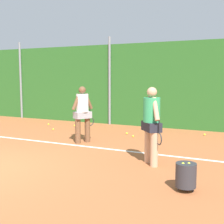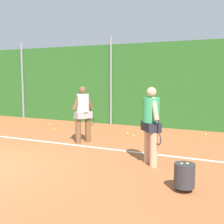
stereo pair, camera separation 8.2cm
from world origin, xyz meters
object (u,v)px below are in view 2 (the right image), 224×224
Objects in this scene: player_foreground_near at (151,122)px; player_midcourt at (83,111)px; tennis_ball_5 at (76,125)px; tennis_ball_3 at (206,135)px; tennis_ball_6 at (134,136)px; tennis_ball_0 at (50,124)px; tennis_ball_4 at (128,133)px; ball_hopper at (184,175)px; tennis_ball_1 at (54,129)px.

player_foreground_near is 2.90m from player_midcourt.
tennis_ball_5 is (-1.86, 2.47, -0.92)m from player_midcourt.
tennis_ball_3 is 1.00× the size of tennis_ball_6.
player_midcourt reaches higher than tennis_ball_3.
player_foreground_near is 26.68× the size of tennis_ball_6.
tennis_ball_3 and tennis_ball_6 have the same top height.
tennis_ball_3 is (0.61, 4.04, -0.95)m from player_foreground_near.
tennis_ball_0 is 3.74m from tennis_ball_4.
ball_hopper is 4.77m from tennis_ball_6.
ball_hopper is at bearing -36.40° from tennis_ball_0.
tennis_ball_3 is 2.65m from tennis_ball_4.
ball_hopper is 8.24m from tennis_ball_0.
tennis_ball_3 and tennis_ball_4 have the same top height.
tennis_ball_4 is 1.00× the size of tennis_ball_5.
ball_hopper reaches higher than tennis_ball_1.
player_midcourt is 3.23m from tennis_ball_5.
tennis_ball_6 is at bearing 0.81° from tennis_ball_1.
player_midcourt is at bearing 144.24° from ball_hopper.
tennis_ball_3 and tennis_ball_5 have the same top height.
player_midcourt reaches higher than tennis_ball_0.
tennis_ball_5 is 3.12m from tennis_ball_6.
player_foreground_near is 26.68× the size of tennis_ball_4.
tennis_ball_3 is at bearing 14.23° from tennis_ball_1.
player_midcourt is 4.51m from ball_hopper.
tennis_ball_6 is (2.94, -1.05, 0.00)m from tennis_ball_5.
tennis_ball_1 and tennis_ball_5 have the same top height.
tennis_ball_6 is (-2.10, -1.30, 0.00)m from tennis_ball_3.
tennis_ball_0 is at bearing -170.24° from tennis_ball_5.
tennis_ball_0 is 4.18m from tennis_ball_6.
tennis_ball_6 is at bearing -148.34° from tennis_ball_3.
tennis_ball_4 is (-2.48, -0.93, 0.00)m from tennis_ball_3.
tennis_ball_5 is at bearing -171.24° from player_foreground_near.
player_foreground_near reaches higher than player_midcourt.
player_midcourt is 25.82× the size of tennis_ball_1.
tennis_ball_5 is at bearing 9.76° from tennis_ball_0.
player_foreground_near is at bearing -40.52° from tennis_ball_5.
ball_hopper is (3.62, -2.61, -0.66)m from player_midcourt.
tennis_ball_5 is (-2.56, 0.68, 0.00)m from tennis_ball_4.
tennis_ball_3 is at bearing 130.73° from player_foreground_near.
ball_hopper is 7.78× the size of tennis_ball_4.
tennis_ball_1 is 1.00× the size of tennis_ball_5.
tennis_ball_3 is at bearing -20.21° from player_midcourt.
tennis_ball_6 is at bearing -19.69° from tennis_ball_5.
player_foreground_near is 3.26m from tennis_ball_6.
tennis_ball_1 is 5.46m from tennis_ball_3.
player_midcourt is 2.14m from tennis_ball_4.
ball_hopper is at bearing -85.32° from tennis_ball_3.
player_foreground_near is 6.71m from tennis_ball_0.
tennis_ball_0 and tennis_ball_1 have the same top height.
tennis_ball_3 is at bearing 20.47° from tennis_ball_4.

